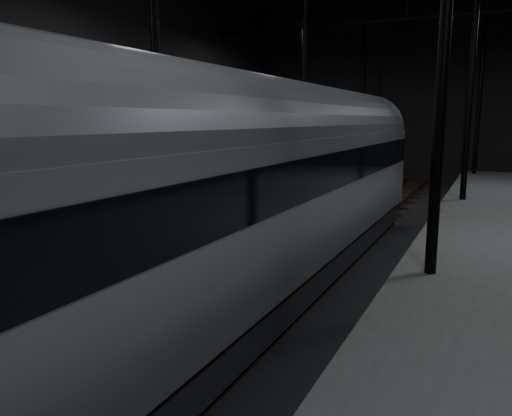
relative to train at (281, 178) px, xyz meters
The scene contains 6 objects.
ground 4.97m from the train, 90.00° to the left, with size 44.00×44.00×0.00m, color black.
platform_left 8.84m from the train, 152.19° to the left, with size 9.00×43.80×1.00m, color #535350.
tactile_strip 5.50m from the train, 129.40° to the left, with size 0.50×43.80×0.01m, color olive.
track 4.93m from the train, 90.00° to the left, with size 2.40×43.00×0.24m.
train is the anchor object (origin of this frame).
woman 6.98m from the train, 155.16° to the right, with size 0.67×0.44×1.83m, color tan.
Camera 1 is at (4.95, -15.80, 4.51)m, focal length 35.00 mm.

